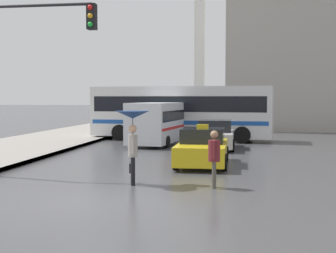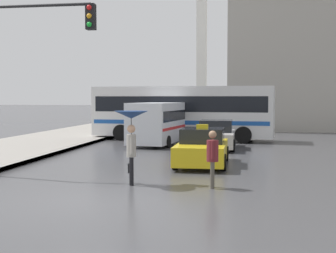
% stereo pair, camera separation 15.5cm
% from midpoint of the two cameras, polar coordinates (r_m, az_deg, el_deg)
% --- Properties ---
extents(ground_plane, '(300.00, 300.00, 0.00)m').
position_cam_midpoint_polar(ground_plane, '(11.83, -8.70, -9.03)').
color(ground_plane, '#424244').
extents(taxi, '(1.91, 4.08, 1.56)m').
position_cam_midpoint_polar(taxi, '(17.89, 4.45, -2.65)').
color(taxi, gold).
rests_on(taxi, ground_plane).
extents(sedan_red, '(1.91, 4.07, 1.44)m').
position_cam_midpoint_polar(sedan_red, '(23.67, 6.06, -1.12)').
color(sedan_red, '#B7B2AD').
rests_on(sedan_red, ground_plane).
extents(ambulance_van, '(2.74, 5.77, 2.30)m').
position_cam_midpoint_polar(ambulance_van, '(25.75, -0.82, 0.65)').
color(ambulance_van, silver).
rests_on(ambulance_van, ground_plane).
extents(city_bus, '(11.02, 3.59, 3.23)m').
position_cam_midpoint_polar(city_bus, '(28.30, 1.94, 1.96)').
color(city_bus, silver).
rests_on(city_bus, ground_plane).
extents(pedestrian_with_umbrella, '(0.99, 0.99, 2.18)m').
position_cam_midpoint_polar(pedestrian_with_umbrella, '(13.72, -4.19, 0.05)').
color(pedestrian_with_umbrella, black).
rests_on(pedestrian_with_umbrella, ground_plane).
extents(pedestrian_man, '(0.35, 0.49, 1.64)m').
position_cam_midpoint_polar(pedestrian_man, '(13.31, 5.78, -3.36)').
color(pedestrian_man, '#4C473D').
rests_on(pedestrian_man, ground_plane).
extents(traffic_light, '(4.10, 0.38, 5.79)m').
position_cam_midpoint_polar(traffic_light, '(15.89, -16.98, 8.75)').
color(traffic_light, black).
rests_on(traffic_light, ground_plane).
extents(monument_cross, '(7.94, 0.90, 18.04)m').
position_cam_midpoint_polar(monument_cross, '(44.17, 4.24, 13.51)').
color(monument_cross, white).
rests_on(monument_cross, ground_plane).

